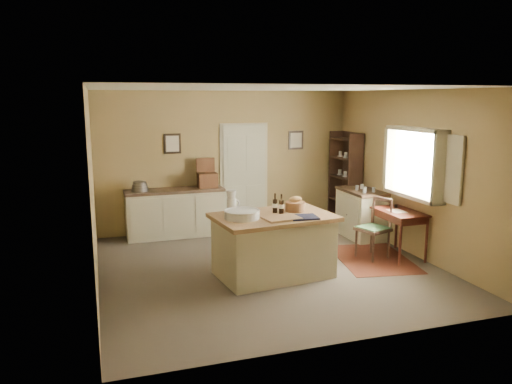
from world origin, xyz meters
TOP-DOWN VIEW (x-y plane):
  - ground at (0.00, 0.00)m, footprint 5.00×5.00m
  - wall_back at (0.00, 2.50)m, footprint 5.00×0.10m
  - wall_front at (0.00, -2.50)m, footprint 5.00×0.10m
  - wall_left at (-2.50, 0.00)m, footprint 0.10×5.00m
  - wall_right at (2.50, 0.00)m, footprint 0.10×5.00m
  - ceiling at (0.00, 0.00)m, footprint 5.00×5.00m
  - door at (0.35, 2.47)m, footprint 0.97×0.06m
  - framed_prints at (0.20, 2.48)m, footprint 2.82×0.02m
  - window at (2.42, -0.20)m, footprint 0.25×1.99m
  - work_island at (-0.05, -0.33)m, footprint 1.81×1.29m
  - sideboard at (-1.07, 2.20)m, footprint 1.82×0.52m
  - rug at (1.75, -0.13)m, footprint 1.36×1.77m
  - writing_desk at (2.20, -0.13)m, footprint 0.56×0.91m
  - desk_chair at (1.76, -0.07)m, footprint 0.56×0.56m
  - right_cabinet at (2.20, 1.09)m, footprint 0.58×1.03m
  - shelving_unit at (2.35, 1.95)m, footprint 0.32×0.85m

SIDE VIEW (x-z plane):
  - ground at x=0.00m, z-range 0.00..0.00m
  - rug at x=1.75m, z-range 0.00..0.01m
  - right_cabinet at x=2.20m, z-range -0.04..0.95m
  - desk_chair at x=1.76m, z-range 0.00..0.96m
  - sideboard at x=-1.07m, z-range -0.11..1.07m
  - work_island at x=-0.05m, z-range -0.12..1.08m
  - writing_desk at x=2.20m, z-range 0.26..1.08m
  - shelving_unit at x=2.35m, z-range 0.00..1.90m
  - door at x=0.35m, z-range 0.00..2.11m
  - wall_back at x=0.00m, z-range 0.00..2.70m
  - wall_front at x=0.00m, z-range 0.00..2.70m
  - wall_left at x=-2.50m, z-range 0.00..2.70m
  - wall_right at x=2.50m, z-range 0.00..2.70m
  - window at x=2.42m, z-range 0.99..2.11m
  - framed_prints at x=0.20m, z-range 1.53..1.91m
  - ceiling at x=0.00m, z-range 2.70..2.70m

